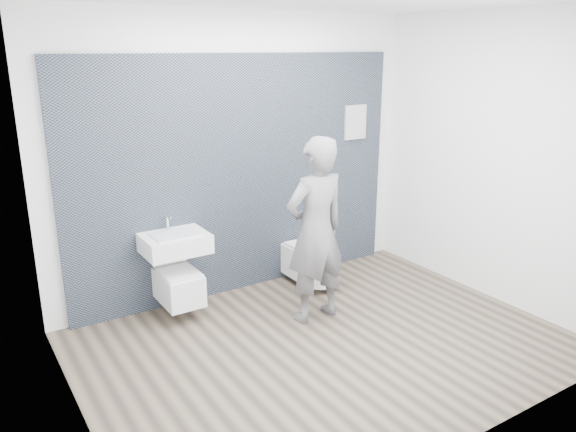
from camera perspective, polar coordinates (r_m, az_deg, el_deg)
ground at (r=4.97m, az=3.82°, el=-12.84°), size 4.00×4.00×0.00m
room_shell at (r=4.38m, az=4.27°, el=7.37°), size 4.00×4.00×4.00m
tile_wall at (r=6.08m, az=-4.45°, el=-7.04°), size 3.60×0.06×2.40m
washbasin at (r=5.28m, az=-11.41°, el=-2.68°), size 0.59×0.44×0.44m
toilet_square at (r=5.41m, az=-11.06°, el=-6.84°), size 0.35×0.50×0.67m
toilet_rounded at (r=6.00m, az=2.60°, el=-4.77°), size 0.40×0.67×0.36m
info_placard at (r=6.77m, az=6.38°, el=-4.54°), size 0.28×0.03×0.38m
visitor at (r=5.08m, az=2.83°, el=-1.50°), size 0.65×0.44×1.72m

